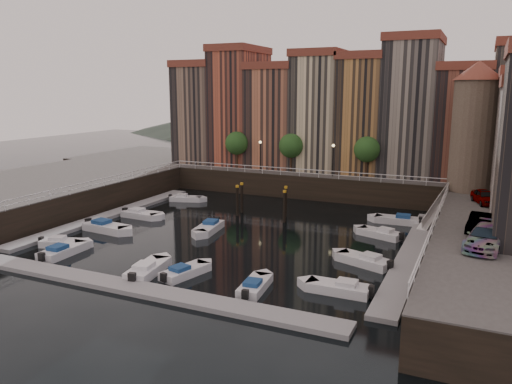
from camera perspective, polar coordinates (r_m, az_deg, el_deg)
The scene contains 31 objects.
ground at distance 50.05m, azimuth -1.23°, elevation -4.41°, with size 200.00×200.00×0.00m, color black.
quay_far at distance 73.47m, azimuth 7.56°, elevation 1.84°, with size 80.00×20.00×3.00m, color black.
quay_left at distance 65.17m, azimuth -24.87°, elevation -0.38°, with size 20.00×36.00×3.00m, color black.
dock_left at distance 57.90m, azimuth -16.31°, elevation -2.50°, with size 2.00×28.00×0.35m, color gray.
dock_right at distance 44.75m, azimuth 17.37°, elevation -6.67°, with size 2.00×28.00×0.35m, color gray.
dock_near at distance 36.25m, azimuth -13.13°, elevation -10.77°, with size 30.00×2.00×0.35m, color gray.
mountains at distance 154.68m, azimuth 17.47°, elevation 8.85°, with size 145.00×100.00×18.00m.
far_terrace at distance 69.20m, azimuth 9.81°, elevation 9.05°, with size 48.70×10.30×17.50m.
corner_tower at distance 58.00m, azimuth 23.69°, elevation 7.06°, with size 5.20×5.20×13.80m.
promenade_trees at distance 65.84m, azimuth 4.57°, elevation 5.25°, with size 21.20×3.20×5.20m.
street_lamps at distance 64.88m, azimuth 4.53°, elevation 4.55°, with size 10.36×0.36×4.18m.
railings at distance 53.51m, azimuth 1.01°, elevation 0.81°, with size 36.08×34.04×0.52m.
gangway at distance 54.81m, azimuth 19.88°, elevation -1.63°, with size 2.78×8.32×3.73m.
mooring_pilings at distance 55.01m, azimuth 0.67°, elevation -1.17°, with size 6.38×2.61×3.78m.
boat_left_0 at distance 48.22m, azimuth -21.24°, elevation -5.43°, with size 4.36×2.77×0.98m.
boat_left_1 at distance 51.85m, azimuth -16.79°, elevation -3.88°, with size 5.34×2.35×1.21m.
boat_left_2 at distance 56.40m, azimuth -13.16°, elevation -2.51°, with size 4.61×1.91×1.05m.
boat_left_3 at distance 56.60m, azimuth -12.97°, elevation -2.46°, with size 4.51×1.83×1.03m.
boat_left_4 at distance 63.74m, azimuth -8.09°, elevation -0.74°, with size 4.30×2.58×0.96m.
boat_right_0 at distance 35.51m, azimuth 9.55°, elevation -10.78°, with size 4.62×1.69×1.06m.
boat_right_1 at distance 41.26m, azimuth 12.36°, elevation -7.66°, with size 4.85×3.14×1.09m.
boat_right_3 at distance 49.17m, azimuth 14.09°, elevation -4.63°, with size 4.62×2.93×1.04m.
boat_right_4 at distance 54.65m, azimuth 15.94°, elevation -3.09°, with size 4.81×1.91×1.10m.
boat_near_0 at distance 45.66m, azimuth -21.25°, elevation -6.31°, with size 1.82×4.80×1.10m.
boat_near_1 at distance 39.26m, azimuth -12.31°, elevation -8.65°, with size 2.43×4.99×1.12m.
boat_near_2 at distance 38.43m, azimuth -8.19°, elevation -9.02°, with size 2.56×4.44×0.99m.
boat_near_3 at distance 35.49m, azimuth -0.16°, elevation -10.68°, with size 1.93×4.27×0.96m.
car_a at distance 52.40m, azimuth 24.64°, elevation -0.60°, with size 1.62×4.02×1.37m, color gray.
car_b at distance 41.90m, azimuth 24.19°, elevation -3.37°, with size 1.50×4.29×1.41m, color gray.
car_c at distance 37.70m, azimuth 24.77°, elevation -4.86°, with size 2.24×5.51×1.60m, color gray.
boat_extra_824 at distance 49.87m, azimuth -5.39°, elevation -4.08°, with size 2.33×4.90×1.10m.
Camera 1 is at (20.83, -43.39, 13.74)m, focal length 35.00 mm.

